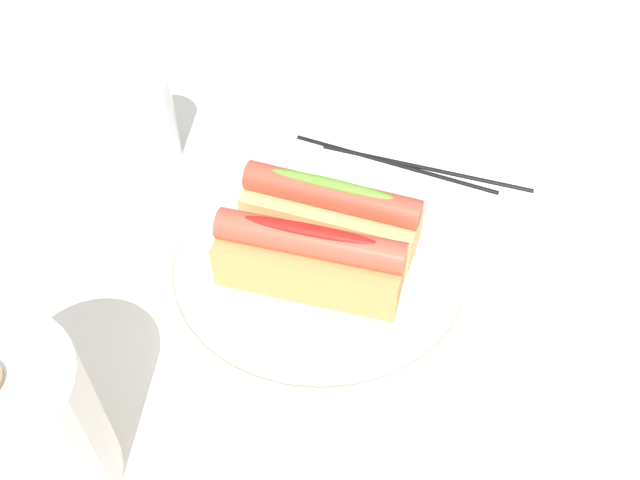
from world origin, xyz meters
name	(u,v)px	position (x,y,z in m)	size (l,w,h in m)	color
ground_plane	(305,287)	(0.00, 0.00, 0.00)	(2.40, 2.40, 0.00)	silver
serving_bowl	(320,267)	(-0.01, -0.02, 0.02)	(0.27, 0.27, 0.03)	silver
hotdog_front	(329,211)	(0.00, -0.04, 0.06)	(0.16, 0.09, 0.06)	#DBB270
hotdog_back	(310,258)	(-0.01, 0.01, 0.06)	(0.16, 0.09, 0.06)	tan
water_glass	(142,124)	(0.24, -0.06, 0.04)	(0.07, 0.07, 0.09)	white
paper_towel_roll	(14,437)	(0.06, 0.24, 0.07)	(0.11, 0.11, 0.13)	white
chopstick_near	(394,163)	(0.01, -0.19, 0.00)	(0.01, 0.01, 0.22)	black
chopstick_far	(425,167)	(-0.02, -0.20, 0.00)	(0.01, 0.01, 0.22)	black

